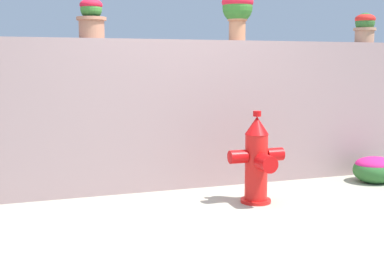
% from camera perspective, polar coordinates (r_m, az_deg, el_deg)
% --- Properties ---
extents(ground_plane, '(24.00, 24.00, 0.00)m').
position_cam_1_polar(ground_plane, '(4.36, 1.29, -9.67)').
color(ground_plane, '#A4A18C').
extents(stone_wall, '(5.27, 0.34, 1.51)m').
position_cam_1_polar(stone_wall, '(5.16, -2.54, 1.56)').
color(stone_wall, gray).
rests_on(stone_wall, ground).
extents(potted_plant_1, '(0.28, 0.28, 0.38)m').
position_cam_1_polar(potted_plant_1, '(4.97, -11.39, 12.29)').
color(potted_plant_1, '#AD6E53').
rests_on(potted_plant_1, stone_wall).
extents(potted_plant_2, '(0.33, 0.33, 0.50)m').
position_cam_1_polar(potted_plant_2, '(5.38, 5.20, 13.36)').
color(potted_plant_2, '#BD7753').
rests_on(potted_plant_2, stone_wall).
extents(potted_plant_3, '(0.25, 0.25, 0.34)m').
position_cam_1_polar(potted_plant_3, '(6.19, 19.09, 10.92)').
color(potted_plant_3, tan).
rests_on(potted_plant_3, stone_wall).
extents(fire_hydrant, '(0.53, 0.42, 0.85)m').
position_cam_1_polar(fire_hydrant, '(4.62, 7.43, -3.74)').
color(fire_hydrant, red).
rests_on(fire_hydrant, ground).
extents(flower_bush_left, '(0.48, 0.44, 0.29)m').
position_cam_1_polar(flower_bush_left, '(5.78, 20.12, -4.33)').
color(flower_bush_left, '#2F672E').
rests_on(flower_bush_left, ground).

